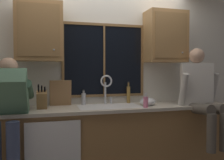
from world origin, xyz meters
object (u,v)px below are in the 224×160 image
bottle_tall_clear (84,99)px  bottle_green_glass (128,94)px  cutting_board (61,93)px  person_standing (6,112)px  knife_block (42,100)px  person_sitting_on_counter (201,92)px  mixing_bowl (148,102)px  soap_dispenser (146,102)px

bottle_tall_clear → bottle_green_glass: bearing=0.3°
cutting_board → bottle_green_glass: (0.95, 0.01, -0.04)m
person_standing → knife_block: person_standing is taller
person_sitting_on_counter → mixing_bowl: size_ratio=6.00×
mixing_bowl → bottle_green_glass: bottle_green_glass is taller
person_sitting_on_counter → bottle_green_glass: person_sitting_on_counter is taller
soap_dispenser → knife_block: bearing=170.0°
person_standing → soap_dispenser: size_ratio=8.11×
knife_block → mixing_bowl: (1.36, -0.05, -0.06)m
knife_block → bottle_green_glass: size_ratio=1.06×
mixing_bowl → soap_dispenser: soap_dispenser is taller
person_sitting_on_counter → knife_block: bearing=172.3°
bottle_green_glass → person_sitting_on_counter: bearing=-30.8°
person_standing → bottle_tall_clear: 1.04m
knife_block → mixing_bowl: size_ratio=1.53×
person_sitting_on_counter → soap_dispenser: bearing=176.1°
soap_dispenser → bottle_green_glass: (-0.07, 0.44, 0.05)m
mixing_bowl → bottle_tall_clear: 0.86m
person_standing → bottle_green_glass: bearing=18.8°
person_standing → cutting_board: 0.79m
cutting_board → soap_dispenser: size_ratio=1.81×
cutting_board → bottle_green_glass: 0.95m
knife_block → bottle_tall_clear: knife_block is taller
knife_block → bottle_green_glass: bearing=10.8°
person_sitting_on_counter → knife_block: person_sitting_on_counter is taller
person_sitting_on_counter → cutting_board: (-1.77, 0.48, -0.02)m
cutting_board → soap_dispenser: 1.11m
cutting_board → soap_dispenser: (1.02, -0.43, -0.09)m
person_sitting_on_counter → soap_dispenser: person_sitting_on_counter is taller
mixing_bowl → knife_block: bearing=178.1°
knife_block → mixing_bowl: knife_block is taller
knife_block → soap_dispenser: 1.27m
person_standing → person_sitting_on_counter: person_sitting_on_counter is taller
knife_block → cutting_board: size_ratio=0.94×
soap_dispenser → mixing_bowl: bearing=58.4°
soap_dispenser → bottle_tall_clear: bearing=148.2°
person_standing → soap_dispenser: (1.61, 0.08, 0.04)m
person_standing → cutting_board: person_standing is taller
person_sitting_on_counter → bottle_tall_clear: size_ratio=6.13×
cutting_board → bottle_tall_clear: size_ratio=1.66×
cutting_board → mixing_bowl: (1.12, -0.26, -0.12)m
knife_block → soap_dispenser: knife_block is taller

